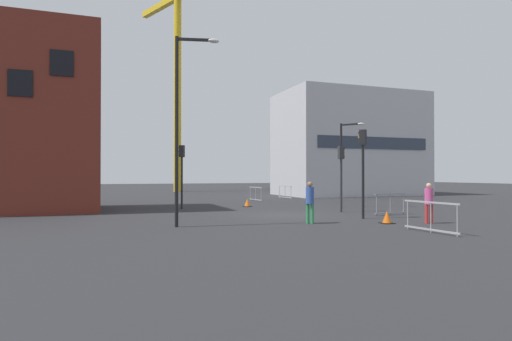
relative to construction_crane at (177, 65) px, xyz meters
name	(u,v)px	position (x,y,z in m)	size (l,w,h in m)	color
ground	(281,215)	(-0.12, -32.27, -15.32)	(160.00, 160.00, 0.00)	#28282B
brick_building	(12,119)	(-13.23, -25.53, -10.27)	(9.17, 6.52, 10.11)	maroon
office_block	(349,145)	(14.79, -14.86, -10.28)	(13.75, 8.41, 10.09)	#B7B7BC
construction_crane	(177,65)	(0.00, 0.00, 0.00)	(5.94, 12.44, 24.20)	gold
streetlamp_tall	(182,115)	(-5.69, -35.65, -11.02)	(1.67, 0.51, 7.35)	black
streetlamp_short	(345,156)	(5.63, -28.95, -12.15)	(1.06, 1.21, 5.22)	black
traffic_light_verge	(182,166)	(-4.15, -26.91, -12.79)	(0.38, 0.36, 3.75)	#232326
traffic_light_median	(363,159)	(2.67, -35.33, -12.59)	(0.36, 0.38, 4.08)	black
traffic_light_crosswalk	(341,167)	(3.57, -31.96, -12.91)	(0.38, 0.26, 3.56)	#2D2D30
pedestrian_walking	(429,200)	(4.11, -37.94, -14.36)	(0.34, 0.34, 1.67)	red
pedestrian_waiting	(310,199)	(-0.53, -36.33, -14.32)	(0.34, 0.34, 1.73)	#2D844C
safety_barrier_rear	(256,194)	(2.61, -20.99, -14.76)	(0.26, 2.19, 1.08)	#9EA0A5
safety_barrier_mid_span	(390,204)	(5.00, -34.25, -14.76)	(2.02, 0.35, 1.08)	gray
safety_barrier_front	(285,192)	(6.13, -18.60, -14.76)	(0.35, 2.05, 1.08)	#9EA0A5
safety_barrier_right_run	(431,216)	(2.18, -40.19, -14.76)	(0.25, 2.44, 1.08)	#9EA0A5
traffic_cone_striped	(247,203)	(0.09, -26.41, -15.10)	(0.50, 0.50, 0.50)	black
traffic_cone_on_verge	(387,218)	(2.50, -37.32, -15.09)	(0.51, 0.51, 0.51)	black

